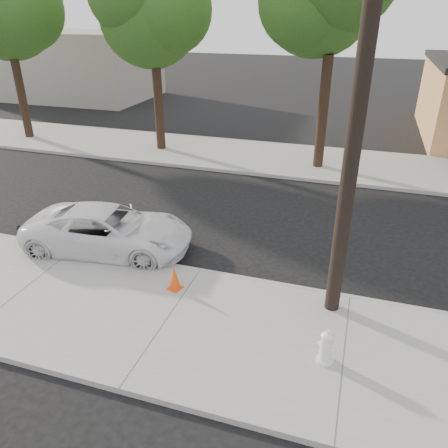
% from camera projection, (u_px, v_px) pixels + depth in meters
% --- Properties ---
extents(ground, '(120.00, 120.00, 0.00)m').
position_uv_depth(ground, '(224.00, 240.00, 13.87)').
color(ground, black).
rests_on(ground, ground).
extents(near_sidewalk, '(90.00, 4.40, 0.15)m').
position_uv_depth(near_sidewalk, '(167.00, 321.00, 10.17)').
color(near_sidewalk, gray).
rests_on(near_sidewalk, ground).
extents(far_sidewalk, '(90.00, 5.00, 0.15)m').
position_uv_depth(far_sidewalk, '(277.00, 159.00, 21.09)').
color(far_sidewalk, gray).
rests_on(far_sidewalk, ground).
extents(curb_near, '(90.00, 0.12, 0.16)m').
position_uv_depth(curb_near, '(200.00, 272.00, 12.05)').
color(curb_near, '#9E9B93').
rests_on(curb_near, ground).
extents(building_far, '(14.00, 8.00, 5.00)m').
position_uv_depth(building_far, '(64.00, 64.00, 35.28)').
color(building_far, gray).
rests_on(building_far, ground).
extents(utility_pole, '(1.40, 0.34, 9.00)m').
position_uv_depth(utility_pole, '(357.00, 118.00, 8.49)').
color(utility_pole, black).
rests_on(utility_pole, near_sidewalk).
extents(tree_a, '(4.65, 4.50, 9.00)m').
position_uv_depth(tree_a, '(5.00, 10.00, 21.43)').
color(tree_a, black).
rests_on(tree_a, far_sidewalk).
extents(tree_b, '(4.34, 4.20, 8.45)m').
position_uv_depth(tree_b, '(155.00, 19.00, 19.60)').
color(tree_b, black).
rests_on(tree_b, far_sidewalk).
extents(police_cruiser, '(5.20, 2.92, 1.37)m').
position_uv_depth(police_cruiser, '(109.00, 230.00, 12.98)').
color(police_cruiser, white).
rests_on(police_cruiser, ground).
extents(fire_hydrant, '(0.40, 0.35, 0.73)m').
position_uv_depth(fire_hydrant, '(326.00, 348.00, 8.75)').
color(fire_hydrant, white).
rests_on(fire_hydrant, near_sidewalk).
extents(traffic_cone, '(0.40, 0.40, 0.64)m').
position_uv_depth(traffic_cone, '(175.00, 278.00, 11.08)').
color(traffic_cone, '#EF450C').
rests_on(traffic_cone, near_sidewalk).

